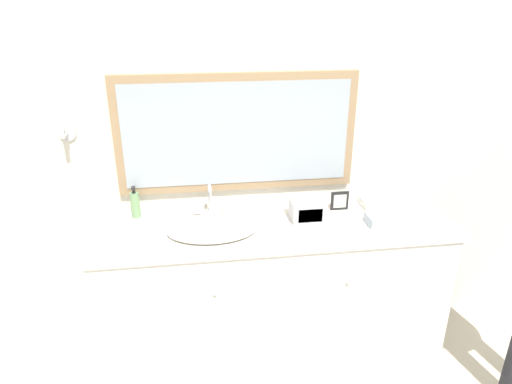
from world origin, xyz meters
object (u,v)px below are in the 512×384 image
(soap_bottle, at_px, (135,204))
(picture_frame, at_px, (340,201))
(sink_basin, at_px, (212,227))
(appliance_box, at_px, (307,210))

(soap_bottle, relative_size, picture_frame, 1.67)
(sink_basin, distance_m, appliance_box, 0.54)
(soap_bottle, height_order, picture_frame, soap_bottle)
(sink_basin, xyz_separation_m, soap_bottle, (-0.42, 0.22, 0.06))
(soap_bottle, distance_m, picture_frame, 1.17)
(sink_basin, relative_size, picture_frame, 4.28)
(sink_basin, distance_m, picture_frame, 0.77)
(appliance_box, bearing_deg, picture_frame, 25.04)
(sink_basin, bearing_deg, soap_bottle, 151.76)
(sink_basin, height_order, picture_frame, sink_basin)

